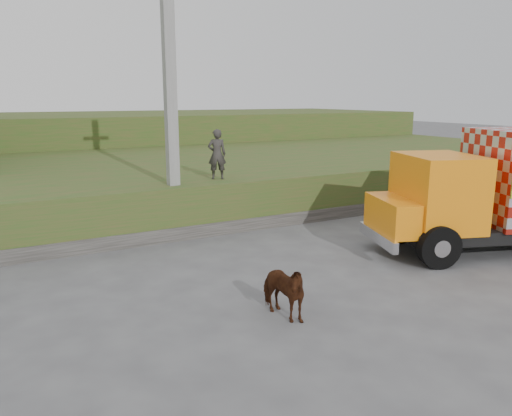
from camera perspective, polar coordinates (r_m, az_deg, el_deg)
ground at (r=11.21m, az=3.76°, el=-8.09°), size 120.00×120.00×0.00m
embankment at (r=19.93m, az=-11.78°, el=3.04°), size 40.00×12.00×1.50m
embankment_far at (r=31.45m, az=-18.33°, el=7.44°), size 40.00×12.00×3.00m
retaining_strip at (r=14.05m, az=-12.52°, el=-3.23°), size 16.00×0.50×0.40m
utility_pole at (r=14.22m, az=-9.78°, el=12.89°), size 1.20×0.30×8.00m
cow at (r=9.15m, az=2.91°, el=-9.36°), size 0.79×1.34×1.06m
pedestrian at (r=15.24m, az=-4.49°, el=6.14°), size 0.64×0.52×1.52m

